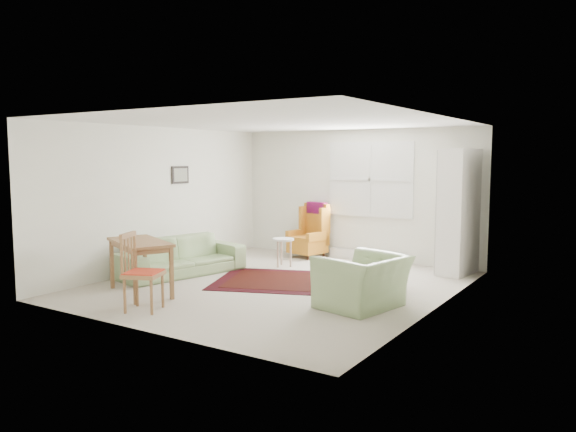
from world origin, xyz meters
The scene contains 10 objects.
room centered at (0.02, 0.21, 1.26)m, with size 5.04×5.54×2.51m.
rug centered at (0.19, 0.38, 0.01)m, with size 2.68×1.72×0.03m, color black, non-canonical shape.
sofa centered at (-1.81, -0.22, 0.43)m, with size 2.14×0.84×0.87m, color #8EA971.
armchair centered at (1.67, -0.49, 0.42)m, with size 1.07×0.94×0.83m, color #8EA971.
wingback_chair centered at (-0.86, 2.35, 0.54)m, with size 0.62×0.66×1.08m, color #C1761D, non-canonical shape.
coffee_table centered at (1.49, 0.45, 0.25)m, with size 0.62×0.62×0.50m, color #3C1D12, non-canonical shape.
stool centered at (-0.74, 1.29, 0.26)m, with size 0.39×0.39×0.52m, color white, non-canonical shape.
cabinet centered at (2.10, 2.35, 1.06)m, with size 0.44×0.85×2.11m, color white, non-canonical shape.
desk centered at (-1.37, -1.53, 0.39)m, with size 1.23×0.61×0.78m, color olive, non-canonical shape.
desk_chair centered at (-0.64, -2.14, 0.51)m, with size 0.44×0.44×1.01m, color olive, non-canonical shape.
Camera 1 is at (4.75, -7.09, 1.97)m, focal length 35.00 mm.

